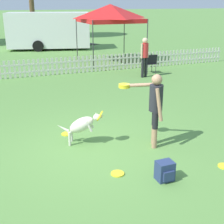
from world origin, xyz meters
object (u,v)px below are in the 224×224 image
(backpack_on_grass, at_px, (165,171))
(spectator_standing, at_px, (145,54))
(frisbee_midfield, at_px, (118,174))
(folding_chair_blue_left, at_px, (151,62))
(frisbee_near_handler, at_px, (67,134))
(equipment_trailer, at_px, (49,30))
(handler_person, at_px, (154,102))
(leaping_dog, at_px, (82,125))
(canopy_tent_main, at_px, (110,13))
(frisbee_near_dog, at_px, (224,166))

(backpack_on_grass, bearing_deg, spectator_standing, 65.45)
(frisbee_midfield, xyz_separation_m, backpack_on_grass, (0.69, -0.47, 0.16))
(frisbee_midfield, relative_size, folding_chair_blue_left, 0.29)
(frisbee_near_handler, height_order, equipment_trailer, equipment_trailer)
(handler_person, bearing_deg, spectator_standing, -0.49)
(handler_person, xyz_separation_m, equipment_trailer, (0.81, 15.40, 0.24))
(frisbee_near_handler, bearing_deg, leaping_dog, -71.18)
(handler_person, xyz_separation_m, spectator_standing, (2.81, 5.84, -0.02))
(frisbee_near_handler, relative_size, spectator_standing, 0.15)
(handler_person, relative_size, folding_chair_blue_left, 1.90)
(leaping_dog, relative_size, canopy_tent_main, 0.35)
(folding_chair_blue_left, relative_size, canopy_tent_main, 0.29)
(frisbee_near_handler, bearing_deg, equipment_trailer, 80.46)
(frisbee_near_handler, bearing_deg, backpack_on_grass, -66.54)
(folding_chair_blue_left, bearing_deg, frisbee_near_handler, 48.99)
(handler_person, height_order, equipment_trailer, equipment_trailer)
(handler_person, distance_m, equipment_trailer, 15.42)
(frisbee_near_handler, height_order, spectator_standing, spectator_standing)
(leaping_dog, distance_m, backpack_on_grass, 2.15)
(leaping_dog, xyz_separation_m, folding_chair_blue_left, (4.75, 5.73, 0.05))
(spectator_standing, bearing_deg, equipment_trailer, -96.11)
(handler_person, relative_size, backpack_on_grass, 4.53)
(frisbee_near_handler, distance_m, folding_chair_blue_left, 7.13)
(spectator_standing, bearing_deg, frisbee_near_handler, 28.41)
(frisbee_midfield, bearing_deg, leaping_dog, 98.11)
(equipment_trailer, bearing_deg, handler_person, -78.17)
(backpack_on_grass, bearing_deg, canopy_tent_main, 73.45)
(folding_chair_blue_left, bearing_deg, spectator_standing, 44.78)
(handler_person, height_order, frisbee_near_handler, handler_person)
(handler_person, relative_size, frisbee_midfield, 6.45)
(frisbee_near_dog, bearing_deg, frisbee_midfield, 165.92)
(leaping_dog, relative_size, spectator_standing, 0.62)
(spectator_standing, xyz_separation_m, equipment_trailer, (-2.00, 9.56, 0.26))
(frisbee_midfield, height_order, folding_chair_blue_left, folding_chair_blue_left)
(frisbee_midfield, distance_m, folding_chair_blue_left, 8.52)
(spectator_standing, bearing_deg, handler_person, 46.40)
(frisbee_near_dog, height_order, canopy_tent_main, canopy_tent_main)
(handler_person, height_order, leaping_dog, handler_person)
(folding_chair_blue_left, height_order, canopy_tent_main, canopy_tent_main)
(handler_person, height_order, canopy_tent_main, canopy_tent_main)
(equipment_trailer, bearing_deg, frisbee_midfield, -82.04)
(frisbee_midfield, relative_size, canopy_tent_main, 0.09)
(frisbee_near_handler, height_order, folding_chair_blue_left, folding_chair_blue_left)
(frisbee_near_handler, distance_m, frisbee_midfield, 2.13)
(frisbee_near_handler, relative_size, equipment_trailer, 0.04)
(leaping_dog, bearing_deg, handler_person, 90.45)
(frisbee_midfield, bearing_deg, frisbee_near_handler, 101.43)
(backpack_on_grass, bearing_deg, folding_chair_blue_left, 63.33)
(frisbee_near_dog, bearing_deg, handler_person, 121.79)
(leaping_dog, relative_size, backpack_on_grass, 2.86)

